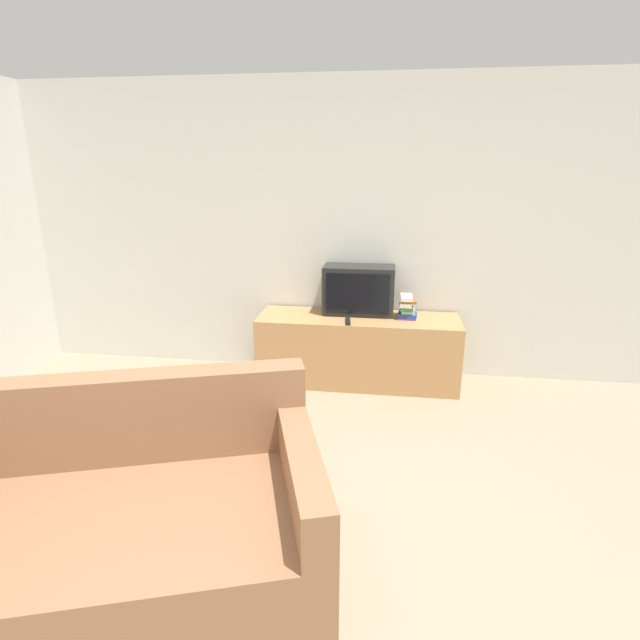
% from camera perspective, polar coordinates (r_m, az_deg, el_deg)
% --- Properties ---
extents(wall_back, '(9.00, 0.06, 2.60)m').
position_cam_1_polar(wall_back, '(4.52, 3.51, 10.00)').
color(wall_back, silver).
rests_on(wall_back, ground_plane).
extents(tv_stand, '(1.75, 0.53, 0.61)m').
position_cam_1_polar(tv_stand, '(4.45, 4.34, -3.40)').
color(tv_stand, tan).
rests_on(tv_stand, ground_plane).
extents(television, '(0.62, 0.29, 0.43)m').
position_cam_1_polar(television, '(4.41, 4.44, 3.44)').
color(television, black).
rests_on(television, tv_stand).
extents(couch, '(2.01, 1.49, 0.92)m').
position_cam_1_polar(couch, '(2.58, -22.12, -21.76)').
color(couch, '#8C6042').
rests_on(couch, ground_plane).
extents(book_stack, '(0.17, 0.21, 0.20)m').
position_cam_1_polar(book_stack, '(4.36, 9.91, 1.43)').
color(book_stack, '#7A3884').
rests_on(book_stack, tv_stand).
extents(remote_on_stand, '(0.06, 0.18, 0.02)m').
position_cam_1_polar(remote_on_stand, '(4.20, 3.21, -0.12)').
color(remote_on_stand, black).
rests_on(remote_on_stand, tv_stand).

